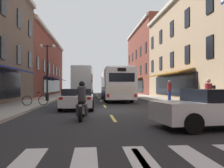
# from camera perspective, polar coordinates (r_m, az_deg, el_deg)

# --- Properties ---
(ground_plane) EXTENTS (34.80, 80.00, 0.10)m
(ground_plane) POSITION_cam_1_polar(r_m,az_deg,el_deg) (14.36, -1.04, -6.48)
(ground_plane) COLOR #28282B
(lane_centre_dashes) EXTENTS (0.14, 73.90, 0.01)m
(lane_centre_dashes) POSITION_cam_1_polar(r_m,az_deg,el_deg) (14.10, -0.97, -6.36)
(lane_centre_dashes) COLOR #DBCC4C
(lane_centre_dashes) RESTS_ON ground
(crosswalk_near) EXTENTS (7.10, 2.80, 0.01)m
(crosswalk_near) POSITION_cam_1_polar(r_m,az_deg,el_deg) (4.58, 8.00, -18.63)
(crosswalk_near) COLOR silver
(crosswalk_near) RESTS_ON ground
(sidewalk_left) EXTENTS (3.00, 80.00, 0.14)m
(sidewalk_left) POSITION_cam_1_polar(r_m,az_deg,el_deg) (15.13, -24.05, -5.67)
(sidewalk_left) COLOR #A39E93
(sidewalk_left) RESTS_ON ground
(sidewalk_right) EXTENTS (3.00, 80.00, 0.14)m
(sidewalk_right) POSITION_cam_1_polar(r_m,az_deg,el_deg) (15.88, 20.83, -5.44)
(sidewalk_right) COLOR #A39E93
(sidewalk_right) RESTS_ON ground
(transit_bus) EXTENTS (2.78, 12.40, 3.12)m
(transit_bus) POSITION_cam_1_polar(r_m,az_deg,el_deg) (25.27, 0.76, -0.09)
(transit_bus) COLOR white
(transit_bus) RESTS_ON ground
(box_truck) EXTENTS (2.68, 7.23, 3.92)m
(box_truck) POSITION_cam_1_polar(r_m,az_deg,el_deg) (31.73, -6.89, 0.44)
(box_truck) COLOR white
(box_truck) RESTS_ON ground
(sedan_near) EXTENTS (2.04, 4.39, 1.28)m
(sedan_near) POSITION_cam_1_polar(r_m,az_deg,el_deg) (15.30, -8.11, -3.42)
(sedan_near) COLOR silver
(sedan_near) RESTS_ON ground
(sedan_mid) EXTENTS (2.02, 4.44, 1.31)m
(sedan_mid) POSITION_cam_1_polar(r_m,az_deg,el_deg) (41.98, -6.76, -1.60)
(sedan_mid) COLOR navy
(sedan_mid) RESTS_ON ground
(sedan_far) EXTENTS (4.65, 2.45, 1.33)m
(sedan_far) POSITION_cam_1_polar(r_m,az_deg,el_deg) (9.19, 24.24, -5.12)
(sedan_far) COLOR silver
(sedan_far) RESTS_ON ground
(motorcycle_rider) EXTENTS (0.62, 2.07, 1.66)m
(motorcycle_rider) POSITION_cam_1_polar(r_m,az_deg,el_deg) (10.45, -7.13, -4.51)
(motorcycle_rider) COLOR black
(motorcycle_rider) RESTS_ON ground
(bicycle_near) EXTENTS (1.68, 0.55, 0.91)m
(bicycle_near) POSITION_cam_1_polar(r_m,az_deg,el_deg) (17.14, -17.72, -3.64)
(bicycle_near) COLOR black
(bicycle_near) RESTS_ON sidewalk_left
(pedestrian_near) EXTENTS (0.52, 0.37, 1.69)m
(pedestrian_near) POSITION_cam_1_polar(r_m,az_deg,el_deg) (13.42, 21.98, -2.22)
(pedestrian_near) COLOR maroon
(pedestrian_near) RESTS_ON sidewalk_right
(pedestrian_mid) EXTENTS (0.36, 0.36, 1.83)m
(pedestrian_mid) POSITION_cam_1_polar(r_m,az_deg,el_deg) (22.03, 13.43, -1.43)
(pedestrian_mid) COLOR navy
(pedestrian_mid) RESTS_ON sidewalk_right
(street_lamp_twin) EXTENTS (1.42, 0.32, 5.08)m
(street_lamp_twin) POSITION_cam_1_polar(r_m,az_deg,el_deg) (22.48, -15.09, 3.36)
(street_lamp_twin) COLOR black
(street_lamp_twin) RESTS_ON sidewalk_left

